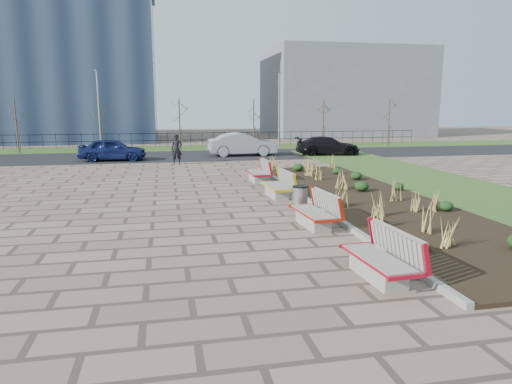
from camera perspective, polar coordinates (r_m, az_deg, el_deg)
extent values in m
plane|color=#826B59|center=(11.20, -4.56, -7.64)|extent=(120.00, 120.00, 0.00)
cube|color=black|center=(17.60, 14.03, -0.96)|extent=(4.50, 18.00, 0.10)
cube|color=gray|center=(16.74, 6.80, -1.22)|extent=(0.16, 18.00, 0.15)
cube|color=#33511E|center=(20.08, 26.38, -0.43)|extent=(5.00, 38.00, 0.04)
cube|color=#33511E|center=(38.74, -9.51, 5.42)|extent=(80.00, 5.00, 0.04)
cube|color=black|center=(32.77, -9.15, 4.47)|extent=(80.00, 7.00, 0.02)
cylinder|color=#B2B2B7|center=(15.17, 5.52, -1.00)|extent=(0.50, 0.50, 0.90)
imported|color=black|center=(28.09, -9.89, 5.27)|extent=(0.67, 0.44, 1.83)
imported|color=#111A4C|center=(30.90, -17.49, 5.09)|extent=(4.29, 1.92, 1.43)
imported|color=#919398|center=(32.50, -1.71, 5.98)|extent=(4.84, 1.71, 1.59)
imported|color=black|center=(33.28, 8.93, 5.73)|extent=(4.76, 2.45, 1.32)
cube|color=slate|center=(56.69, 10.92, 12.07)|extent=(18.00, 12.00, 10.00)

